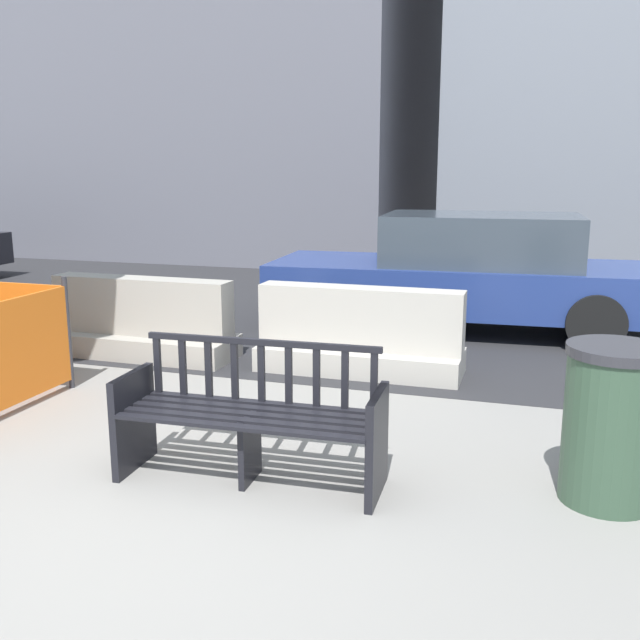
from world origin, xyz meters
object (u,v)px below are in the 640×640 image
(street_bench, at_px, (251,421))
(jersey_barrier_centre, at_px, (360,338))
(trash_bin, at_px, (611,424))
(jersey_barrier_left, at_px, (143,325))
(car_sedan_mid, at_px, (469,273))

(street_bench, relative_size, jersey_barrier_centre, 0.85)
(trash_bin, bearing_deg, jersey_barrier_left, 154.21)
(jersey_barrier_left, xyz_separation_m, car_sedan_mid, (3.15, 2.33, 0.36))
(street_bench, xyz_separation_m, jersey_barrier_left, (-2.29, 2.51, -0.06))
(trash_bin, bearing_deg, jersey_barrier_centre, 133.06)
(street_bench, distance_m, jersey_barrier_centre, 2.62)
(jersey_barrier_left, height_order, trash_bin, trash_bin)
(street_bench, distance_m, trash_bin, 2.19)
(street_bench, relative_size, car_sedan_mid, 0.36)
(jersey_barrier_centre, height_order, car_sedan_mid, car_sedan_mid)
(street_bench, bearing_deg, jersey_barrier_left, 132.36)
(street_bench, bearing_deg, car_sedan_mid, 79.93)
(street_bench, xyz_separation_m, trash_bin, (2.15, 0.37, 0.09))
(car_sedan_mid, distance_m, trash_bin, 4.67)
(car_sedan_mid, xyz_separation_m, trash_bin, (1.29, -4.48, -0.22))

